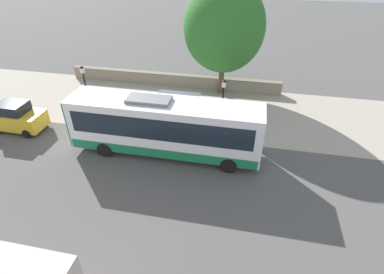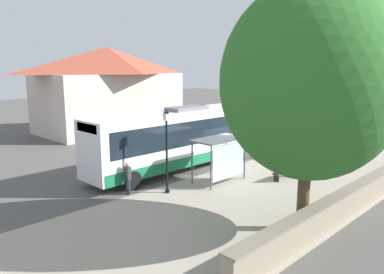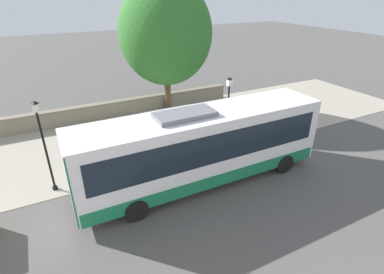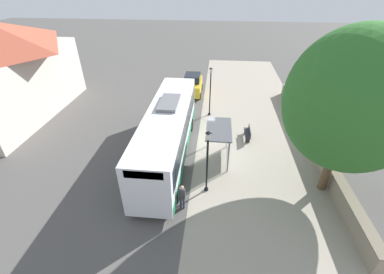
# 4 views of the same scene
# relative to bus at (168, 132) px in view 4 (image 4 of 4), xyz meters

# --- Properties ---
(ground_plane) EXTENTS (120.00, 120.00, 0.00)m
(ground_plane) POSITION_rel_bus_xyz_m (-1.86, -2.26, -1.98)
(ground_plane) COLOR #514F4C
(ground_plane) RESTS_ON ground
(sidewalk_plaza) EXTENTS (9.00, 44.00, 0.02)m
(sidewalk_plaza) POSITION_rel_bus_xyz_m (-6.36, -2.26, -1.97)
(sidewalk_plaza) COLOR #9E9384
(sidewalk_plaza) RESTS_ON ground
(stone_wall) EXTENTS (0.60, 20.00, 1.17)m
(stone_wall) POSITION_rel_bus_xyz_m (-10.41, -2.26, -1.39)
(stone_wall) COLOR gray
(stone_wall) RESTS_ON ground
(background_building) EXTENTS (8.00, 13.47, 8.07)m
(background_building) POSITION_rel_bus_xyz_m (15.23, -5.05, 2.16)
(background_building) COLOR beige
(background_building) RESTS_ON ground
(bus) EXTENTS (2.64, 11.96, 3.85)m
(bus) POSITION_rel_bus_xyz_m (0.00, 0.00, 0.00)
(bus) COLOR white
(bus) RESTS_ON ground
(bus_shelter) EXTENTS (1.66, 3.12, 2.44)m
(bus_shelter) POSITION_rel_bus_xyz_m (-3.57, -0.01, 0.04)
(bus_shelter) COLOR #515459
(bus_shelter) RESTS_ON ground
(pedestrian) EXTENTS (0.34, 0.22, 1.63)m
(pedestrian) POSITION_rel_bus_xyz_m (-1.57, 4.76, -1.03)
(pedestrian) COLOR #2D3347
(pedestrian) RESTS_ON ground
(bench) EXTENTS (0.40, 1.69, 0.88)m
(bench) POSITION_rel_bus_xyz_m (-5.76, -2.87, -1.51)
(bench) COLOR #333338
(bench) RESTS_ON ground
(street_lamp_near) EXTENTS (0.28, 0.28, 4.46)m
(street_lamp_near) POSITION_rel_bus_xyz_m (-2.59, -6.52, 0.66)
(street_lamp_near) COLOR black
(street_lamp_near) RESTS_ON ground
(street_lamp_far) EXTENTS (0.28, 0.28, 4.19)m
(street_lamp_far) POSITION_rel_bus_xyz_m (-2.82, 3.26, 0.50)
(street_lamp_far) COLOR black
(street_lamp_far) RESTS_ON ground
(shade_tree) EXTENTS (6.60, 6.60, 9.39)m
(shade_tree) POSITION_rel_bus_xyz_m (-9.77, 2.38, 3.76)
(shade_tree) COLOR brown
(shade_tree) RESTS_ON ground
(parked_car_behind_bus) EXTENTS (1.98, 3.93, 2.12)m
(parked_car_behind_bus) POSITION_rel_bus_xyz_m (-0.56, -11.30, -0.97)
(parked_car_behind_bus) COLOR gold
(parked_car_behind_bus) RESTS_ON ground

